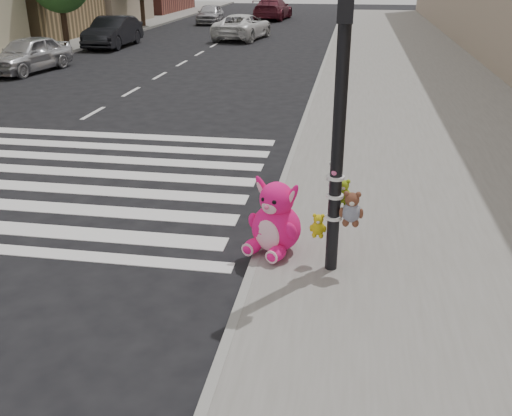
% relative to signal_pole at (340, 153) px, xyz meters
% --- Properties ---
extents(ground, '(120.00, 120.00, 0.00)m').
position_rel_signal_pole_xyz_m(ground, '(-2.63, -1.81, -1.77)').
color(ground, black).
rests_on(ground, ground).
extents(sidewalk_near, '(7.00, 80.00, 0.14)m').
position_rel_signal_pole_xyz_m(sidewalk_near, '(2.37, 8.19, -1.70)').
color(sidewalk_near, slate).
rests_on(sidewalk_near, ground).
extents(sidewalk_far, '(6.00, 80.00, 0.14)m').
position_rel_signal_pole_xyz_m(sidewalk_far, '(-16.13, 18.19, -1.70)').
color(sidewalk_far, slate).
rests_on(sidewalk_far, ground).
extents(curb_edge, '(0.12, 80.00, 0.15)m').
position_rel_signal_pole_xyz_m(curb_edge, '(-1.08, 8.19, -1.70)').
color(curb_edge, gray).
rests_on(curb_edge, ground).
extents(signal_pole, '(0.70, 0.49, 4.00)m').
position_rel_signal_pole_xyz_m(signal_pole, '(0.00, 0.00, 0.00)').
color(signal_pole, black).
rests_on(signal_pole, sidewalk_near).
extents(pink_bunny, '(0.93, 0.99, 1.10)m').
position_rel_signal_pole_xyz_m(pink_bunny, '(-0.85, 0.36, -1.18)').
color(pink_bunny, '#FF157B').
rests_on(pink_bunny, sidewalk_near).
extents(red_teddy, '(0.17, 0.15, 0.21)m').
position_rel_signal_pole_xyz_m(red_teddy, '(-0.83, 0.59, -1.52)').
color(red_teddy, '#A72710').
rests_on(red_teddy, sidewalk_near).
extents(car_silver_far, '(2.25, 4.21, 1.36)m').
position_rel_signal_pole_xyz_m(car_silver_far, '(-12.43, 14.21, -1.09)').
color(car_silver_far, silver).
rests_on(car_silver_far, ground).
extents(car_dark_far, '(1.60, 4.57, 1.50)m').
position_rel_signal_pole_xyz_m(car_dark_far, '(-12.03, 21.72, -1.02)').
color(car_dark_far, black).
rests_on(car_dark_far, ground).
extents(car_white_near, '(2.94, 5.19, 1.37)m').
position_rel_signal_pole_xyz_m(car_white_near, '(-6.13, 26.07, -1.08)').
color(car_white_near, silver).
rests_on(car_white_near, ground).
extents(car_maroon_near, '(2.65, 5.59, 1.58)m').
position_rel_signal_pole_xyz_m(car_maroon_near, '(-6.13, 38.59, -0.98)').
color(car_maroon_near, '#5A1927').
rests_on(car_maroon_near, ground).
extents(car_silver_deep, '(1.87, 4.06, 1.35)m').
position_rel_signal_pole_xyz_m(car_silver_deep, '(-10.10, 34.66, -1.09)').
color(car_silver_deep, '#B0AFB4').
rests_on(car_silver_deep, ground).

